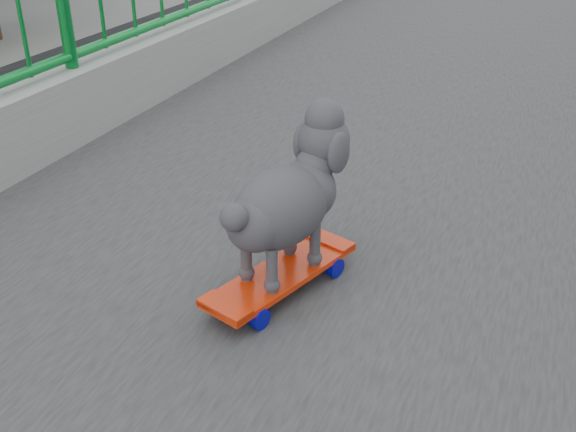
# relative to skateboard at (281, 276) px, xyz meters

# --- Properties ---
(skateboard) EXTENTS (0.30, 0.53, 0.07)m
(skateboard) POSITION_rel_skateboard_xyz_m (0.00, 0.00, 0.00)
(skateboard) COLOR red
(skateboard) RESTS_ON footbridge
(poodle) EXTENTS (0.30, 0.48, 0.41)m
(poodle) POSITION_rel_skateboard_xyz_m (0.01, 0.03, 0.24)
(poodle) COLOR #2D2A2F
(poodle) RESTS_ON skateboard
(car_1) EXTENTS (1.49, 4.27, 1.41)m
(car_1) POSITION_rel_skateboard_xyz_m (-9.11, 14.74, -6.35)
(car_1) COLOR gray
(car_1) RESTS_ON ground
(car_2) EXTENTS (2.31, 5.00, 1.39)m
(car_2) POSITION_rel_skateboard_xyz_m (-12.31, 13.85, -6.36)
(car_2) COLOR red
(car_2) RESTS_ON ground
(car_5) EXTENTS (1.41, 4.04, 1.33)m
(car_5) POSITION_rel_skateboard_xyz_m (-5.91, 4.04, -6.39)
(car_5) COLOR black
(car_5) RESTS_ON ground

